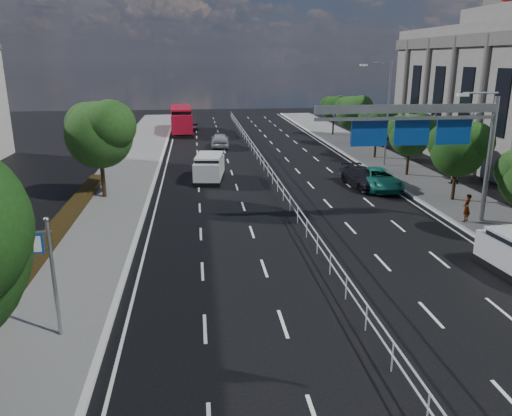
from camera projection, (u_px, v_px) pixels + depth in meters
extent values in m
plane|color=black|center=(358.00, 319.00, 18.28)|extent=(160.00, 160.00, 0.00)
cube|color=slate|center=(31.00, 338.00, 16.94)|extent=(5.00, 140.00, 0.14)
cube|color=silver|center=(106.00, 333.00, 17.22)|extent=(0.25, 140.00, 0.15)
cube|color=silver|center=(269.00, 166.00, 39.39)|extent=(0.05, 85.00, 0.05)
cube|color=silver|center=(269.00, 172.00, 39.51)|extent=(0.05, 85.00, 0.05)
cube|color=black|center=(22.00, 272.00, 21.40)|extent=(1.00, 36.00, 0.44)
cylinder|color=gray|center=(54.00, 281.00, 16.47)|extent=(0.12, 0.12, 4.20)
sphere|color=gray|center=(46.00, 220.00, 15.85)|extent=(0.18, 0.18, 0.18)
cylinder|color=gray|center=(30.00, 232.00, 15.90)|extent=(1.30, 0.07, 0.07)
cube|color=navy|center=(22.00, 244.00, 15.98)|extent=(1.35, 0.06, 0.68)
cube|color=white|center=(22.00, 244.00, 16.02)|extent=(1.20, 0.01, 0.54)
cube|color=white|center=(22.00, 245.00, 15.95)|extent=(1.20, 0.01, 0.54)
cylinder|color=gray|center=(489.00, 162.00, 27.97)|extent=(0.28, 0.28, 7.20)
cube|color=gray|center=(408.00, 109.00, 26.53)|extent=(10.20, 0.25, 0.45)
cube|color=gray|center=(407.00, 118.00, 26.68)|extent=(10.20, 0.18, 0.18)
cylinder|color=gray|center=(481.00, 93.00, 26.76)|extent=(2.00, 0.10, 0.10)
cube|color=silver|center=(463.00, 95.00, 26.68)|extent=(0.60, 0.25, 0.15)
cube|color=navy|center=(453.00, 132.00, 27.40)|extent=(2.00, 0.08, 1.40)
cube|color=white|center=(453.00, 132.00, 27.45)|extent=(1.80, 0.02, 1.20)
cube|color=navy|center=(412.00, 133.00, 27.12)|extent=(2.00, 0.08, 1.40)
cube|color=white|center=(411.00, 132.00, 27.17)|extent=(1.80, 0.02, 1.20)
cube|color=navy|center=(369.00, 133.00, 26.85)|extent=(2.00, 0.08, 1.40)
cube|color=white|center=(369.00, 133.00, 26.90)|extent=(1.80, 0.02, 1.20)
cylinder|color=gray|center=(388.00, 115.00, 42.95)|extent=(0.16, 0.16, 9.00)
cylinder|color=gray|center=(378.00, 63.00, 41.57)|extent=(0.10, 2.40, 0.10)
cube|color=silver|center=(364.00, 65.00, 41.48)|extent=(0.60, 0.25, 0.15)
cube|color=#4C4947|center=(490.00, 39.00, 38.09)|extent=(0.40, 36.00, 1.00)
cylinder|color=black|center=(103.00, 174.00, 33.51)|extent=(0.28, 0.28, 3.50)
sphere|color=#143D13|center=(99.00, 135.00, 32.77)|extent=(4.40, 4.40, 4.40)
sphere|color=#143D13|center=(110.00, 125.00, 32.04)|extent=(3.30, 3.30, 3.30)
sphere|color=#143D13|center=(88.00, 125.00, 33.14)|extent=(3.08, 3.08, 3.08)
cylinder|color=black|center=(454.00, 181.00, 32.95)|extent=(0.22, 0.22, 2.80)
sphere|color=black|center=(458.00, 150.00, 32.36)|extent=(3.50, 3.50, 3.50)
sphere|color=black|center=(474.00, 142.00, 31.78)|extent=(2.62, 2.62, 2.62)
sphere|color=black|center=(446.00, 142.00, 32.66)|extent=(2.45, 2.45, 2.45)
cylinder|color=black|center=(408.00, 160.00, 40.10)|extent=(0.22, 0.22, 2.70)
sphere|color=#143D13|center=(410.00, 135.00, 39.52)|extent=(3.30, 3.30, 3.30)
sphere|color=#143D13|center=(421.00, 129.00, 38.97)|extent=(2.48, 2.48, 2.47)
sphere|color=#143D13|center=(401.00, 129.00, 39.80)|extent=(2.31, 2.31, 2.31)
cylinder|color=black|center=(375.00, 145.00, 47.24)|extent=(0.21, 0.21, 2.65)
sphere|color=black|center=(377.00, 124.00, 46.67)|extent=(3.20, 3.20, 3.20)
sphere|color=black|center=(386.00, 119.00, 46.14)|extent=(2.40, 2.40, 2.40)
sphere|color=black|center=(370.00, 119.00, 46.94)|extent=(2.24, 2.24, 2.24)
cylinder|color=black|center=(352.00, 133.00, 54.34)|extent=(0.23, 0.23, 2.85)
sphere|color=#143D13|center=(353.00, 113.00, 53.73)|extent=(3.60, 3.60, 3.60)
sphere|color=#143D13|center=(361.00, 108.00, 53.14)|extent=(2.70, 2.70, 2.70)
sphere|color=#143D13|center=(346.00, 108.00, 54.04)|extent=(2.52, 2.52, 2.52)
cylinder|color=black|center=(333.00, 125.00, 61.51)|extent=(0.21, 0.21, 2.60)
sphere|color=black|center=(334.00, 109.00, 60.95)|extent=(3.10, 3.10, 3.10)
sphere|color=black|center=(340.00, 105.00, 60.43)|extent=(2.32, 2.33, 2.32)
sphere|color=black|center=(329.00, 105.00, 61.21)|extent=(2.17, 2.17, 2.17)
cube|color=black|center=(210.00, 178.00, 39.08)|extent=(2.65, 4.92, 0.33)
cube|color=silver|center=(209.00, 168.00, 38.84)|extent=(2.60, 4.82, 1.38)
cube|color=black|center=(209.00, 159.00, 38.65)|extent=(2.26, 3.52, 0.61)
cube|color=silver|center=(209.00, 155.00, 38.56)|extent=(2.38, 3.81, 0.12)
cylinder|color=black|center=(196.00, 180.00, 37.59)|extent=(0.38, 0.72, 0.69)
cylinder|color=black|center=(218.00, 181.00, 37.56)|extent=(0.38, 0.72, 0.69)
cylinder|color=black|center=(201.00, 172.00, 40.49)|extent=(0.38, 0.72, 0.69)
cylinder|color=black|center=(222.00, 172.00, 40.46)|extent=(0.38, 0.72, 0.69)
cube|color=black|center=(182.00, 131.00, 64.45)|extent=(3.11, 11.03, 0.33)
cube|color=maroon|center=(181.00, 120.00, 64.04)|extent=(3.05, 10.81, 2.22)
cube|color=black|center=(181.00, 111.00, 63.73)|extent=(2.70, 7.81, 0.98)
cube|color=maroon|center=(181.00, 108.00, 63.58)|extent=(2.84, 8.45, 0.20)
cylinder|color=black|center=(173.00, 134.00, 60.89)|extent=(0.32, 0.69, 0.67)
cylinder|color=black|center=(191.00, 133.00, 61.23)|extent=(0.32, 0.69, 0.67)
cylinder|color=black|center=(173.00, 126.00, 67.56)|extent=(0.32, 0.69, 0.67)
cylinder|color=black|center=(189.00, 126.00, 67.90)|extent=(0.32, 0.69, 0.67)
imported|color=#999CA0|center=(220.00, 140.00, 53.53)|extent=(2.07, 4.66, 1.56)
imported|color=black|center=(191.00, 124.00, 67.00)|extent=(1.77, 4.70, 1.53)
cylinder|color=black|center=(485.00, 258.00, 23.03)|extent=(0.31, 0.63, 0.61)
imported|color=#186F60|center=(378.00, 179.00, 36.41)|extent=(2.50, 5.31, 1.47)
imported|color=black|center=(363.00, 178.00, 36.89)|extent=(2.48, 5.02, 1.40)
imported|color=gray|center=(467.00, 208.00, 28.57)|extent=(0.71, 0.68, 1.63)
imported|color=gray|center=(453.00, 171.00, 37.34)|extent=(1.09, 0.95, 1.91)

